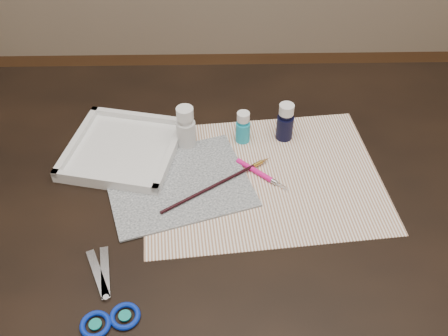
{
  "coord_description": "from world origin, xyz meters",
  "views": [
    {
      "loc": [
        -0.01,
        -0.7,
        1.47
      ],
      "look_at": [
        0.0,
        0.0,
        0.8
      ],
      "focal_mm": 40.0,
      "sensor_mm": 36.0,
      "label": 1
    }
  ],
  "objects_px": {
    "paint_bottle_cyan": "(243,127)",
    "palette_tray": "(123,148)",
    "paper": "(262,177)",
    "paint_bottle_white": "(186,127)",
    "paint_bottle_navy": "(285,122)",
    "scissors": "(100,290)",
    "canvas": "(178,183)"
  },
  "relations": [
    {
      "from": "paint_bottle_cyan",
      "to": "palette_tray",
      "type": "distance_m",
      "value": 0.26
    },
    {
      "from": "paper",
      "to": "paint_bottle_white",
      "type": "bearing_deg",
      "value": 146.89
    },
    {
      "from": "paint_bottle_navy",
      "to": "scissors",
      "type": "height_order",
      "value": "paint_bottle_navy"
    },
    {
      "from": "paper",
      "to": "paint_bottle_white",
      "type": "height_order",
      "value": "paint_bottle_white"
    },
    {
      "from": "paint_bottle_white",
      "to": "palette_tray",
      "type": "xyz_separation_m",
      "value": [
        -0.14,
        -0.02,
        -0.04
      ]
    },
    {
      "from": "paint_bottle_white",
      "to": "paint_bottle_cyan",
      "type": "height_order",
      "value": "paint_bottle_white"
    },
    {
      "from": "paper",
      "to": "scissors",
      "type": "xyz_separation_m",
      "value": [
        -0.29,
        -0.26,
        0.0
      ]
    },
    {
      "from": "paper",
      "to": "palette_tray",
      "type": "distance_m",
      "value": 0.3
    },
    {
      "from": "canvas",
      "to": "paint_bottle_white",
      "type": "xyz_separation_m",
      "value": [
        0.01,
        0.12,
        0.05
      ]
    },
    {
      "from": "scissors",
      "to": "paint_bottle_white",
      "type": "bearing_deg",
      "value": -44.13
    },
    {
      "from": "canvas",
      "to": "paint_bottle_navy",
      "type": "bearing_deg",
      "value": 31.78
    },
    {
      "from": "paper",
      "to": "canvas",
      "type": "distance_m",
      "value": 0.17
    },
    {
      "from": "paint_bottle_white",
      "to": "scissors",
      "type": "distance_m",
      "value": 0.39
    },
    {
      "from": "canvas",
      "to": "palette_tray",
      "type": "xyz_separation_m",
      "value": [
        -0.12,
        0.1,
        0.01
      ]
    },
    {
      "from": "palette_tray",
      "to": "paint_bottle_white",
      "type": "bearing_deg",
      "value": 9.58
    },
    {
      "from": "palette_tray",
      "to": "paint_bottle_navy",
      "type": "bearing_deg",
      "value": 7.25
    },
    {
      "from": "palette_tray",
      "to": "scissors",
      "type": "bearing_deg",
      "value": -89.4
    },
    {
      "from": "canvas",
      "to": "scissors",
      "type": "xyz_separation_m",
      "value": [
        -0.12,
        -0.25,
        0.0
      ]
    },
    {
      "from": "paper",
      "to": "paint_bottle_cyan",
      "type": "bearing_deg",
      "value": 106.38
    },
    {
      "from": "paper",
      "to": "paint_bottle_white",
      "type": "xyz_separation_m",
      "value": [
        -0.16,
        0.1,
        0.05
      ]
    },
    {
      "from": "paper",
      "to": "paint_bottle_white",
      "type": "relative_size",
      "value": 4.77
    },
    {
      "from": "paint_bottle_navy",
      "to": "scissors",
      "type": "distance_m",
      "value": 0.52
    },
    {
      "from": "paint_bottle_white",
      "to": "palette_tray",
      "type": "height_order",
      "value": "paint_bottle_white"
    },
    {
      "from": "scissors",
      "to": "palette_tray",
      "type": "height_order",
      "value": "palette_tray"
    },
    {
      "from": "paint_bottle_cyan",
      "to": "scissors",
      "type": "height_order",
      "value": "paint_bottle_cyan"
    },
    {
      "from": "paper",
      "to": "paint_bottle_navy",
      "type": "bearing_deg",
      "value": 64.82
    },
    {
      "from": "canvas",
      "to": "scissors",
      "type": "height_order",
      "value": "scissors"
    },
    {
      "from": "paper",
      "to": "scissors",
      "type": "relative_size",
      "value": 2.51
    },
    {
      "from": "paper",
      "to": "canvas",
      "type": "relative_size",
      "value": 1.74
    },
    {
      "from": "paint_bottle_cyan",
      "to": "paint_bottle_navy",
      "type": "relative_size",
      "value": 0.85
    },
    {
      "from": "canvas",
      "to": "palette_tray",
      "type": "distance_m",
      "value": 0.16
    },
    {
      "from": "paint_bottle_cyan",
      "to": "scissors",
      "type": "distance_m",
      "value": 0.46
    }
  ]
}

